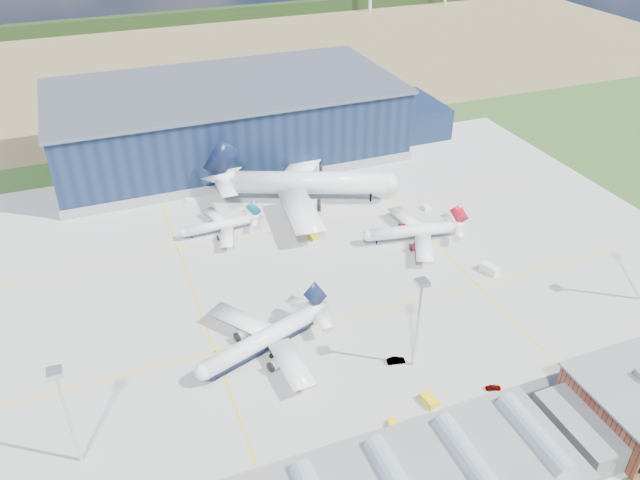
# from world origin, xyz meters

# --- Properties ---
(ground) EXTENTS (600.00, 600.00, 0.00)m
(ground) POSITION_xyz_m (0.00, 0.00, 0.00)
(ground) COLOR #284C1C
(ground) RESTS_ON ground
(apron) EXTENTS (220.00, 160.00, 0.08)m
(apron) POSITION_xyz_m (0.00, 10.00, 0.03)
(apron) COLOR #ADACA7
(apron) RESTS_ON ground
(farmland) EXTENTS (600.00, 220.00, 0.01)m
(farmland) POSITION_xyz_m (0.00, 220.00, 0.00)
(farmland) COLOR #8F744D
(farmland) RESTS_ON ground
(treeline) EXTENTS (600.00, 8.00, 8.00)m
(treeline) POSITION_xyz_m (0.00, 300.00, 4.00)
(treeline) COLOR black
(treeline) RESTS_ON ground
(hangar) EXTENTS (145.00, 62.00, 26.10)m
(hangar) POSITION_xyz_m (2.81, 94.80, 11.62)
(hangar) COLOR #101D37
(hangar) RESTS_ON ground
(light_mast_west) EXTENTS (2.60, 2.60, 23.00)m
(light_mast_west) POSITION_xyz_m (-60.00, -30.00, 15.43)
(light_mast_west) COLOR silver
(light_mast_west) RESTS_ON ground
(light_mast_center) EXTENTS (2.60, 2.60, 23.00)m
(light_mast_center) POSITION_xyz_m (10.00, -30.00, 15.43)
(light_mast_center) COLOR silver
(light_mast_center) RESTS_ON ground
(airliner_navy) EXTENTS (46.98, 46.49, 12.10)m
(airliner_navy) POSITION_xyz_m (-20.50, -14.45, 6.05)
(airliner_navy) COLOR white
(airliner_navy) RESTS_ON ground
(airliner_red) EXTENTS (37.58, 37.02, 10.51)m
(airliner_red) POSITION_xyz_m (33.79, 15.52, 5.25)
(airliner_red) COLOR white
(airliner_red) RESTS_ON ground
(airliner_widebody) EXTENTS (81.87, 81.13, 20.54)m
(airliner_widebody) POSITION_xyz_m (15.07, 48.98, 10.27)
(airliner_widebody) COLOR white
(airliner_widebody) RESTS_ON ground
(airliner_regional) EXTENTS (25.85, 25.30, 8.29)m
(airliner_regional) POSITION_xyz_m (-17.07, 40.00, 4.15)
(airliner_regional) COLOR white
(airliner_regional) RESTS_ON ground
(gse_tug_a) EXTENTS (2.91, 4.21, 1.63)m
(gse_tug_a) POSITION_xyz_m (7.64, -41.20, 0.82)
(gse_tug_a) COLOR yellow
(gse_tug_a) RESTS_ON ground
(gse_tug_b) EXTENTS (2.70, 3.16, 1.16)m
(gse_tug_b) POSITION_xyz_m (-2.14, -44.02, 0.58)
(gse_tug_b) COLOR yellow
(gse_tug_b) RESTS_ON ground
(gse_cart_a) EXTENTS (2.26, 3.23, 1.35)m
(gse_cart_a) POSITION_xyz_m (47.46, 30.27, 0.67)
(gse_cart_a) COLOR white
(gse_cart_a) RESTS_ON ground
(gse_van_b) EXTENTS (3.94, 5.53, 2.31)m
(gse_van_b) POSITION_xyz_m (45.99, -6.13, 1.16)
(gse_van_b) COLOR white
(gse_van_b) RESTS_ON ground
(gse_tug_c) EXTENTS (2.59, 3.53, 1.40)m
(gse_tug_c) POSITION_xyz_m (7.87, 27.03, 0.70)
(gse_tug_c) COLOR yellow
(gse_tug_c) RESTS_ON ground
(gse_cart_b) EXTENTS (3.29, 2.95, 1.19)m
(gse_cart_b) POSITION_xyz_m (-21.21, 62.00, 0.59)
(gse_cart_b) COLOR white
(gse_cart_b) RESTS_ON ground
(car_a) EXTENTS (3.50, 2.21, 1.11)m
(car_a) POSITION_xyz_m (22.15, -42.77, 0.56)
(car_a) COLOR #99999E
(car_a) RESTS_ON ground
(car_b) EXTENTS (4.29, 2.21, 1.35)m
(car_b) POSITION_xyz_m (6.70, -28.10, 0.67)
(car_b) COLOR #99999E
(car_b) RESTS_ON ground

